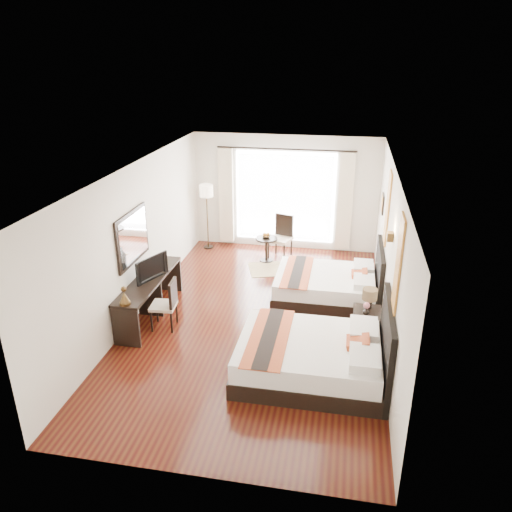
% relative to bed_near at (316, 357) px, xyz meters
% --- Properties ---
extents(floor, '(4.50, 7.50, 0.01)m').
position_rel_bed_near_xyz_m(floor, '(-1.18, 1.51, -0.33)').
color(floor, '#340C09').
rests_on(floor, ground).
extents(ceiling, '(4.50, 7.50, 0.02)m').
position_rel_bed_near_xyz_m(ceiling, '(-1.18, 1.51, 2.46)').
color(ceiling, white).
rests_on(ceiling, wall_headboard).
extents(wall_headboard, '(0.01, 7.50, 2.80)m').
position_rel_bed_near_xyz_m(wall_headboard, '(1.06, 1.51, 1.07)').
color(wall_headboard, silver).
rests_on(wall_headboard, floor).
extents(wall_desk, '(0.01, 7.50, 2.80)m').
position_rel_bed_near_xyz_m(wall_desk, '(-3.43, 1.51, 1.07)').
color(wall_desk, silver).
rests_on(wall_desk, floor).
extents(wall_window, '(4.50, 0.01, 2.80)m').
position_rel_bed_near_xyz_m(wall_window, '(-1.18, 5.26, 1.07)').
color(wall_window, silver).
rests_on(wall_window, floor).
extents(wall_entry, '(4.50, 0.01, 2.80)m').
position_rel_bed_near_xyz_m(wall_entry, '(-1.18, -2.23, 1.07)').
color(wall_entry, silver).
rests_on(wall_entry, floor).
extents(window_glass, '(2.40, 0.02, 2.20)m').
position_rel_bed_near_xyz_m(window_glass, '(-1.18, 5.24, 0.97)').
color(window_glass, white).
rests_on(window_glass, wall_window).
extents(sheer_curtain, '(2.30, 0.02, 2.10)m').
position_rel_bed_near_xyz_m(sheer_curtain, '(-1.18, 5.18, 0.97)').
color(sheer_curtain, white).
rests_on(sheer_curtain, wall_window).
extents(drape_left, '(0.35, 0.14, 2.35)m').
position_rel_bed_near_xyz_m(drape_left, '(-2.63, 5.14, 0.95)').
color(drape_left, beige).
rests_on(drape_left, floor).
extents(drape_right, '(0.35, 0.14, 2.35)m').
position_rel_bed_near_xyz_m(drape_right, '(0.27, 5.14, 0.95)').
color(drape_right, beige).
rests_on(drape_right, floor).
extents(art_panel_near, '(0.03, 0.50, 1.35)m').
position_rel_bed_near_xyz_m(art_panel_near, '(1.05, 0.00, 1.62)').
color(art_panel_near, brown).
rests_on(art_panel_near, wall_headboard).
extents(art_panel_far, '(0.03, 0.50, 1.35)m').
position_rel_bed_near_xyz_m(art_panel_far, '(1.05, 2.60, 1.62)').
color(art_panel_far, brown).
rests_on(art_panel_far, wall_headboard).
extents(wall_sconce, '(0.10, 0.14, 0.14)m').
position_rel_bed_near_xyz_m(wall_sconce, '(1.01, 1.16, 1.59)').
color(wall_sconce, '#453218').
rests_on(wall_sconce, wall_headboard).
extents(mirror_frame, '(0.04, 1.25, 0.95)m').
position_rel_bed_near_xyz_m(mirror_frame, '(-3.40, 1.30, 1.22)').
color(mirror_frame, black).
rests_on(mirror_frame, wall_desk).
extents(mirror_glass, '(0.01, 1.12, 0.82)m').
position_rel_bed_near_xyz_m(mirror_glass, '(-3.38, 1.30, 1.22)').
color(mirror_glass, white).
rests_on(mirror_glass, mirror_frame).
extents(bed_near, '(2.25, 1.76, 1.27)m').
position_rel_bed_near_xyz_m(bed_near, '(0.00, 0.00, 0.00)').
color(bed_near, black).
rests_on(bed_near, floor).
extents(bed_far, '(2.06, 1.60, 1.16)m').
position_rel_bed_near_xyz_m(bed_far, '(0.09, 2.60, -0.03)').
color(bed_far, black).
rests_on(bed_far, floor).
extents(nightstand, '(0.47, 0.58, 0.55)m').
position_rel_bed_near_xyz_m(nightstand, '(0.78, 1.16, -0.05)').
color(nightstand, black).
rests_on(nightstand, floor).
extents(table_lamp, '(0.26, 0.26, 0.41)m').
position_rel_bed_near_xyz_m(table_lamp, '(0.80, 1.31, 0.45)').
color(table_lamp, black).
rests_on(table_lamp, nightstand).
extents(vase, '(0.14, 0.14, 0.12)m').
position_rel_bed_near_xyz_m(vase, '(0.75, 1.04, 0.23)').
color(vase, black).
rests_on(vase, nightstand).
extents(console_desk, '(0.50, 2.20, 0.76)m').
position_rel_bed_near_xyz_m(console_desk, '(-3.17, 1.30, 0.05)').
color(console_desk, black).
rests_on(console_desk, floor).
extents(television, '(0.40, 0.74, 0.44)m').
position_rel_bed_near_xyz_m(television, '(-3.15, 1.34, 0.65)').
color(television, black).
rests_on(television, console_desk).
extents(bronze_figurine, '(0.24, 0.24, 0.28)m').
position_rel_bed_near_xyz_m(bronze_figurine, '(-3.17, 0.30, 0.57)').
color(bronze_figurine, '#453218').
rests_on(bronze_figurine, console_desk).
extents(desk_chair, '(0.46, 0.46, 0.93)m').
position_rel_bed_near_xyz_m(desk_chair, '(-2.75, 0.94, -0.05)').
color(desk_chair, beige).
rests_on(desk_chair, floor).
extents(floor_lamp, '(0.33, 0.33, 1.62)m').
position_rel_bed_near_xyz_m(floor_lamp, '(-3.05, 4.83, 1.04)').
color(floor_lamp, black).
rests_on(floor_lamp, floor).
extents(side_table, '(0.51, 0.51, 0.58)m').
position_rel_bed_near_xyz_m(side_table, '(-1.47, 4.25, -0.04)').
color(side_table, black).
rests_on(side_table, floor).
extents(fruit_bowl, '(0.20, 0.20, 0.05)m').
position_rel_bed_near_xyz_m(fruit_bowl, '(-1.48, 4.27, 0.28)').
color(fruit_bowl, '#463219').
rests_on(fruit_bowl, side_table).
extents(window_chair, '(0.60, 0.60, 1.04)m').
position_rel_bed_near_xyz_m(window_chair, '(-1.17, 4.51, -0.01)').
color(window_chair, beige).
rests_on(window_chair, floor).
extents(jute_rug, '(1.42, 1.17, 0.01)m').
position_rel_bed_near_xyz_m(jute_rug, '(-1.17, 3.84, -0.32)').
color(jute_rug, tan).
rests_on(jute_rug, floor).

